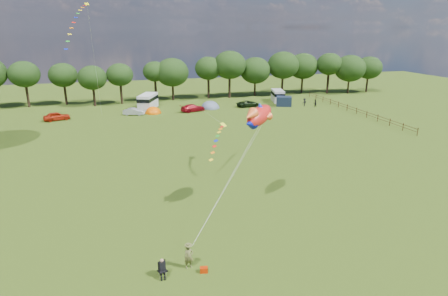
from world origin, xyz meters
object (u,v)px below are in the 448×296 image
object	(u,v)px
car_b	(134,112)
walker_a	(315,103)
walker_b	(304,102)
car_d	(248,104)
car_a	(57,116)
kite_flyer	(189,257)
camp_chair	(162,266)
tent_orange	(153,113)
tent_greyblue	(210,108)
campervan_c	(148,101)
fish_kite	(258,116)
car_c	(193,108)
campervan_d	(278,95)

from	to	relation	value
car_b	walker_a	bearing A→B (deg)	-76.73
walker_a	walker_b	size ratio (longest dim) A/B	0.96
car_d	car_a	bearing A→B (deg)	83.49
car_a	kite_flyer	distance (m)	48.51
kite_flyer	camp_chair	size ratio (longest dim) A/B	1.27
car_a	tent_orange	xyz separation A→B (m)	(16.29, 1.43, -0.70)
tent_greyblue	campervan_c	bearing A→B (deg)	167.44
car_a	kite_flyer	xyz separation A→B (m)	(14.23, -46.38, 0.12)
car_a	car_b	xyz separation A→B (m)	(12.81, 0.68, -0.10)
kite_flyer	fish_kite	distance (m)	12.55
walker_a	walker_b	xyz separation A→B (m)	(-1.67, 1.26, 0.03)
walker_b	camp_chair	bearing A→B (deg)	30.71
tent_greyblue	walker_a	xyz separation A→B (m)	(20.28, -4.46, 0.73)
walker_b	car_c	bearing A→B (deg)	-26.13
walker_a	camp_chair	bearing A→B (deg)	38.92
car_d	fish_kite	world-z (taller)	fish_kite
campervan_c	kite_flyer	xyz separation A→B (m)	(-1.49, -51.98, -0.68)
kite_flyer	walker_a	world-z (taller)	kite_flyer
fish_kite	walker_b	xyz separation A→B (m)	(24.62, 38.97, -7.36)
car_a	camp_chair	distance (m)	48.45
campervan_c	kite_flyer	size ratio (longest dim) A/B	3.72
camp_chair	walker_a	xyz separation A→B (m)	(35.30, 45.35, -0.04)
campervan_d	kite_flyer	distance (m)	59.45
campervan_c	car_a	bearing A→B (deg)	132.01
car_b	campervan_d	bearing A→B (deg)	-63.67
campervan_c	walker_a	distance (m)	32.80
car_b	tent_greyblue	size ratio (longest dim) A/B	0.88
campervan_c	campervan_d	distance (m)	27.13
walker_b	tent_greyblue	bearing A→B (deg)	-33.21
car_d	tent_orange	distance (m)	18.79
car_b	campervan_d	size ratio (longest dim) A/B	0.66
walker_a	car_c	bearing A→B (deg)	-18.63
car_d	fish_kite	bearing A→B (deg)	151.64
walker_a	tent_greyblue	bearing A→B (deg)	-25.57
car_a	walker_a	bearing A→B (deg)	-108.91
car_b	car_d	xyz separation A→B (m)	(22.23, 1.59, -0.01)
camp_chair	walker_a	world-z (taller)	walker_a
car_d	campervan_c	distance (m)	19.62
car_b	car_d	bearing A→B (deg)	-69.10
car_b	fish_kite	bearing A→B (deg)	-150.95
fish_kite	car_a	bearing A→B (deg)	76.95
car_a	kite_flyer	world-z (taller)	kite_flyer
campervan_c	campervan_d	xyz separation A→B (m)	(27.13, 0.12, -0.20)
campervan_c	car_b	bearing A→B (deg)	171.75
campervan_d	tent_orange	world-z (taller)	campervan_d
car_b	car_a	bearing A→B (deg)	109.86
campervan_d	tent_orange	size ratio (longest dim) A/B	1.66
car_b	tent_greyblue	distance (m)	14.85
car_c	camp_chair	world-z (taller)	car_c
kite_flyer	campervan_c	bearing A→B (deg)	80.44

